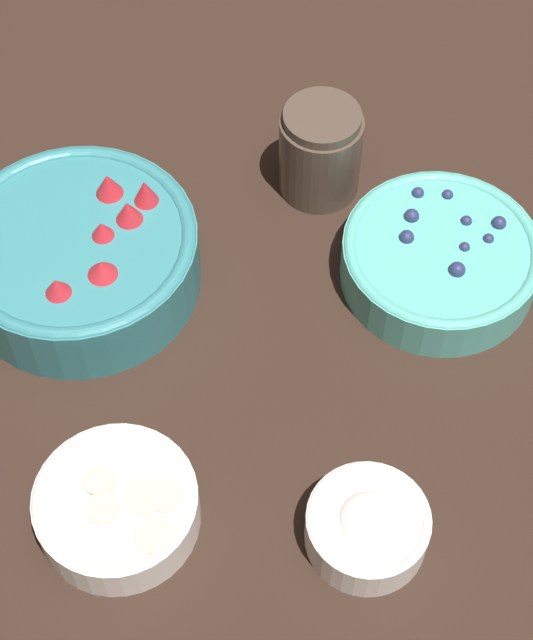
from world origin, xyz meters
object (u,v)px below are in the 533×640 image
at_px(bowl_strawberries, 79,253).
at_px(jar_chocolate, 319,154).
at_px(bowl_blueberries, 440,258).
at_px(bowl_cream, 367,526).
at_px(bowl_bananas, 117,506).

bearing_deg(bowl_strawberries, jar_chocolate, -58.41).
xyz_separation_m(bowl_blueberries, jar_chocolate, (0.11, 0.12, 0.02)).
bearing_deg(bowl_cream, bowl_blueberries, -13.65).
bearing_deg(bowl_strawberries, bowl_bananas, -164.44).
bearing_deg(bowl_cream, jar_chocolate, 7.76).
relative_size(bowl_strawberries, bowl_bananas, 1.68).
bearing_deg(bowl_bananas, bowl_blueberries, -45.20).
distance_m(bowl_cream, jar_chocolate, 0.38).
height_order(bowl_blueberries, bowl_bananas, bowl_blueberries).
relative_size(bowl_strawberries, bowl_blueberries, 1.21).
xyz_separation_m(bowl_strawberries, bowl_bananas, (-0.24, -0.07, -0.01)).
relative_size(bowl_blueberries, jar_chocolate, 1.87).
height_order(bowl_blueberries, bowl_cream, bowl_blueberries).
xyz_separation_m(bowl_strawberries, bowl_blueberries, (0.02, -0.33, -0.01)).
distance_m(bowl_strawberries, jar_chocolate, 0.25).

